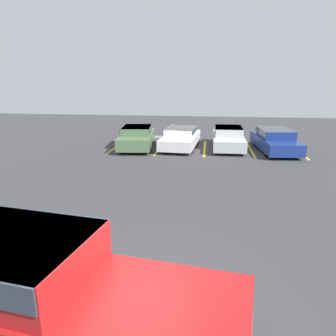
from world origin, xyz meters
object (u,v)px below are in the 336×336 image
at_px(parked_sedan_d, 275,139).
at_px(parked_sedan_b, 181,137).
at_px(pickup_truck, 36,294).
at_px(wheel_stop_curb, 152,137).
at_px(parked_sedan_a, 137,136).
at_px(parked_sedan_c, 228,137).

bearing_deg(parked_sedan_d, parked_sedan_b, -98.83).
xyz_separation_m(pickup_truck, wheel_stop_curb, (-1.40, 17.67, -0.81)).
xyz_separation_m(parked_sedan_a, wheel_stop_curb, (0.32, 3.10, -0.58)).
height_order(parked_sedan_a, parked_sedan_c, parked_sedan_a).
distance_m(pickup_truck, parked_sedan_b, 14.90).
bearing_deg(parked_sedan_b, parked_sedan_c, 98.05).
bearing_deg(pickup_truck, wheel_stop_curb, 103.03).
distance_m(parked_sedan_b, wheel_stop_curb, 3.61).
relative_size(parked_sedan_a, parked_sedan_b, 1.01).
bearing_deg(pickup_truck, parked_sedan_d, 75.89).
relative_size(pickup_truck, parked_sedan_a, 1.42).
bearing_deg(wheel_stop_curb, pickup_truck, -85.49).
xyz_separation_m(pickup_truck, parked_sedan_a, (-1.72, 14.57, -0.23)).
height_order(parked_sedan_d, wheel_stop_curb, parked_sedan_d).
relative_size(pickup_truck, parked_sedan_d, 1.37).
bearing_deg(parked_sedan_c, parked_sedan_d, 79.62).
height_order(parked_sedan_a, parked_sedan_b, parked_sedan_a).
distance_m(parked_sedan_c, parked_sedan_d, 2.57).
bearing_deg(pickup_truck, parked_sedan_a, 105.24).
xyz_separation_m(parked_sedan_c, parked_sedan_d, (2.53, -0.46, 0.00)).
bearing_deg(parked_sedan_d, parked_sedan_c, -105.96).
distance_m(pickup_truck, parked_sedan_a, 14.67).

